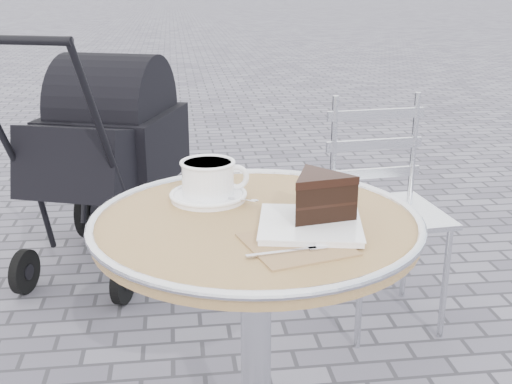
{
  "coord_description": "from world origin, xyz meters",
  "views": [
    {
      "loc": [
        -0.16,
        -1.28,
        1.23
      ],
      "look_at": [
        0.0,
        0.04,
        0.78
      ],
      "focal_mm": 45.0,
      "sensor_mm": 36.0,
      "label": 1
    }
  ],
  "objects": [
    {
      "name": "cappuccino_set",
      "position": [
        -0.09,
        0.14,
        0.77
      ],
      "size": [
        0.19,
        0.18,
        0.09
      ],
      "rotation": [
        0.0,
        0.0,
        0.0
      ],
      "color": "white",
      "rests_on": "cafe_table"
    },
    {
      "name": "cake_plate_set",
      "position": [
        0.12,
        -0.06,
        0.78
      ],
      "size": [
        0.29,
        0.32,
        0.11
      ],
      "rotation": [
        0.0,
        0.0,
        -0.19
      ],
      "color": "#8E6A4D",
      "rests_on": "cafe_table"
    },
    {
      "name": "bistro_chair",
      "position": [
        0.57,
        0.87,
        0.51
      ],
      "size": [
        0.4,
        0.4,
        0.83
      ],
      "rotation": [
        0.0,
        0.0,
        0.09
      ],
      "color": "silver",
      "rests_on": "ground"
    },
    {
      "name": "cafe_table",
      "position": [
        0.0,
        0.0,
        0.57
      ],
      "size": [
        0.72,
        0.72,
        0.74
      ],
      "color": "silver",
      "rests_on": "ground"
    },
    {
      "name": "baby_stroller",
      "position": [
        -0.47,
        1.46,
        0.47
      ],
      "size": [
        0.76,
        1.1,
        1.05
      ],
      "rotation": [
        0.0,
        0.0,
        -0.34
      ],
      "color": "black",
      "rests_on": "ground"
    }
  ]
}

